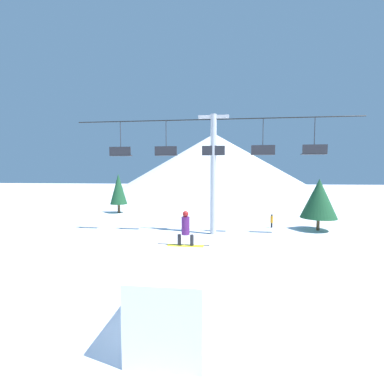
{
  "coord_description": "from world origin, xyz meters",
  "views": [
    {
      "loc": [
        2.36,
        -7.7,
        4.91
      ],
      "look_at": [
        0.95,
        4.9,
        3.99
      ],
      "focal_mm": 24.0,
      "sensor_mm": 36.0,
      "label": 1
    }
  ],
  "objects_px": {
    "snowboarder": "(186,229)",
    "pine_tree_near": "(319,198)",
    "distant_skier": "(272,220)",
    "snow_ramp": "(175,295)"
  },
  "relations": [
    {
      "from": "snowboarder",
      "to": "pine_tree_near",
      "type": "height_order",
      "value": "pine_tree_near"
    },
    {
      "from": "snowboarder",
      "to": "pine_tree_near",
      "type": "relative_size",
      "value": 0.31
    },
    {
      "from": "snowboarder",
      "to": "pine_tree_near",
      "type": "distance_m",
      "value": 16.67
    },
    {
      "from": "snowboarder",
      "to": "distant_skier",
      "type": "height_order",
      "value": "snowboarder"
    },
    {
      "from": "distant_skier",
      "to": "snow_ramp",
      "type": "bearing_deg",
      "value": -110.79
    },
    {
      "from": "pine_tree_near",
      "to": "distant_skier",
      "type": "bearing_deg",
      "value": 169.54
    },
    {
      "from": "snow_ramp",
      "to": "pine_tree_near",
      "type": "height_order",
      "value": "pine_tree_near"
    },
    {
      "from": "pine_tree_near",
      "to": "snow_ramp",
      "type": "bearing_deg",
      "value": -122.79
    },
    {
      "from": "pine_tree_near",
      "to": "distant_skier",
      "type": "distance_m",
      "value": 4.36
    },
    {
      "from": "snow_ramp",
      "to": "pine_tree_near",
      "type": "relative_size",
      "value": 0.85
    }
  ]
}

